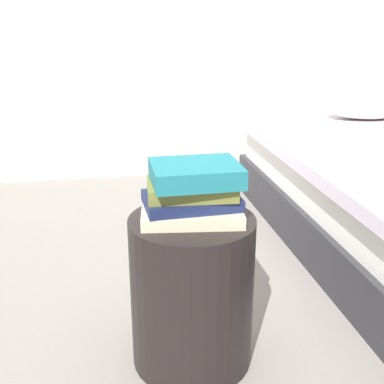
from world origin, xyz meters
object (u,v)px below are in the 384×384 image
object	(u,v)px
book_cream	(193,212)
book_olive	(190,188)
side_table	(192,291)
book_navy	(192,200)
book_teal	(196,173)

from	to	relation	value
book_cream	book_olive	bearing A→B (deg)	149.07
side_table	book_navy	size ratio (longest dim) A/B	1.78
book_cream	book_teal	size ratio (longest dim) A/B	1.16
book_olive	book_teal	bearing A→B (deg)	-39.85
book_teal	book_navy	bearing A→B (deg)	122.23
book_teal	book_olive	bearing A→B (deg)	135.28
book_navy	book_olive	distance (m)	0.04
book_navy	book_teal	xyz separation A→B (m)	(0.01, -0.01, 0.09)
book_olive	book_teal	distance (m)	0.05
book_navy	book_teal	bearing A→B (deg)	-59.89
side_table	book_cream	bearing A→B (deg)	61.27
book_olive	book_navy	bearing A→B (deg)	1.99
side_table	book_cream	distance (m)	0.26
book_navy	book_cream	bearing A→B (deg)	-77.92
book_cream	book_olive	size ratio (longest dim) A/B	1.15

